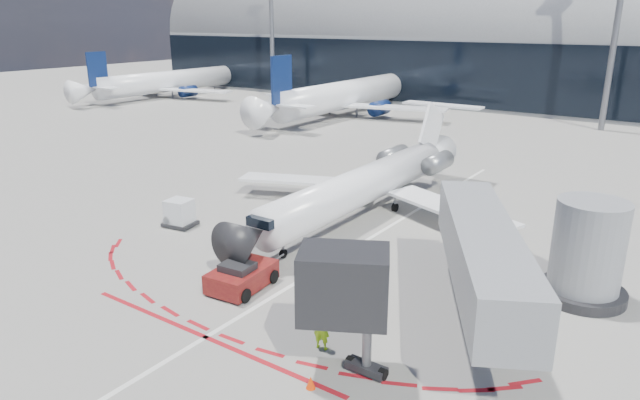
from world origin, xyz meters
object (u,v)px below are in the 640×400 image
Objects in this scene: regional_jet at (370,182)px; uld_container at (180,213)px; ramp_worker at (321,327)px; pushback_tug at (242,276)px.

regional_jet reaches higher than uld_container.
regional_jet is 13.51× the size of ramp_worker.
ramp_worker is (6.89, -15.66, -1.21)m from regional_jet.
regional_jet is at bearing 38.35° from uld_container.
regional_jet is at bearing -76.10° from ramp_worker.
uld_container is at bearing -132.92° from regional_jet.
regional_jet reaches higher than pushback_tug.
pushback_tug is 10.10m from uld_container.
uld_container is at bearing -32.61° from ramp_worker.
pushback_tug is at bearing -33.69° from uld_container.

